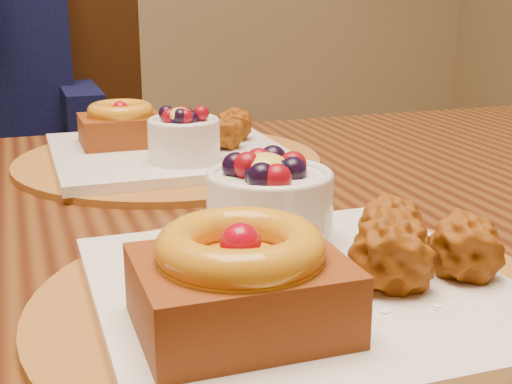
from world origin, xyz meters
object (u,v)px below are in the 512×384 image
place_setting_near (295,267)px  dining_table (218,288)px  place_setting_far (167,147)px  chair_far (66,197)px

place_setting_near → dining_table: bearing=89.0°
dining_table → place_setting_far: 0.24m
dining_table → chair_far: size_ratio=1.66×
place_setting_near → place_setting_far: bearing=89.8°
dining_table → place_setting_near: 0.24m
place_setting_near → chair_far: size_ratio=0.39×
dining_table → place_setting_far: size_ratio=4.21×
place_setting_far → chair_far: size_ratio=0.39×
place_setting_far → chair_far: chair_far is taller
place_setting_far → chair_far: 0.70m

